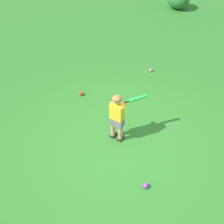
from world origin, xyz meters
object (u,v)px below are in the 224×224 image
object	(u,v)px
play_ball_far_right	(151,70)
child_batter	(118,114)
play_ball_center_lawn	(81,93)
play_ball_near_batter	(146,186)

from	to	relation	value
play_ball_far_right	child_batter	bearing A→B (deg)	-128.59
child_batter	play_ball_center_lawn	distance (m)	1.75
play_ball_near_batter	play_ball_far_right	xyz separation A→B (m)	(1.56, 3.29, -0.00)
play_ball_center_lawn	play_ball_near_batter	bearing A→B (deg)	-80.28
child_batter	play_ball_center_lawn	size ratio (longest dim) A/B	10.71
child_batter	play_ball_far_right	world-z (taller)	child_batter
play_ball_near_batter	play_ball_far_right	world-z (taller)	play_ball_near_batter
child_batter	play_ball_near_batter	size ratio (longest dim) A/B	11.44
child_batter	play_ball_far_right	xyz separation A→B (m)	(1.64, 2.06, -0.61)
play_ball_near_batter	play_ball_center_lawn	bearing A→B (deg)	99.72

